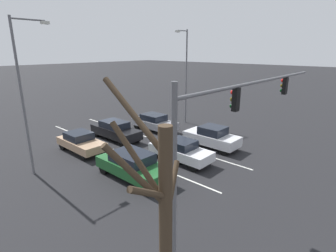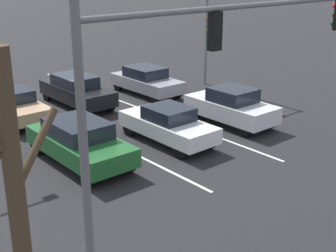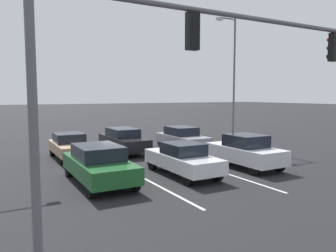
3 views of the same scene
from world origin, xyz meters
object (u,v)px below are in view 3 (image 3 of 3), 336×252
Objects in this scene: car_white_midlane_front at (183,159)px; street_lamp_left_shoulder at (232,74)px; car_gray_leftlane_second at (182,138)px; car_tan_rightlane_second at (70,146)px; traffic_signal_gantry at (203,54)px; car_silver_leftlane_front at (245,151)px; car_darkgreen_rightlane_front at (99,164)px; car_black_midlane_second at (123,140)px.

car_white_midlane_front is 0.49× the size of street_lamp_left_shoulder.
car_gray_leftlane_second reaches higher than car_white_midlane_front.
street_lamp_left_shoulder is at bearing 176.48° from car_tan_rightlane_second.
car_white_midlane_front reaches higher than car_tan_rightlane_second.
car_gray_leftlane_second is 1.07× the size of car_tan_rightlane_second.
car_tan_rightlane_second is at bearing -85.35° from traffic_signal_gantry.
traffic_signal_gantry is at bearing 63.43° from car_white_midlane_front.
street_lamp_left_shoulder reaches higher than car_silver_leftlane_front.
car_silver_leftlane_front is 1.03× the size of car_tan_rightlane_second.
street_lamp_left_shoulder is (-11.36, -5.27, 4.27)m from car_darkgreen_rightlane_front.
car_tan_rightlane_second is at bearing -3.52° from street_lamp_left_shoulder.
street_lamp_left_shoulder reaches higher than traffic_signal_gantry.
car_silver_leftlane_front is at bearing 118.39° from car_black_midlane_second.
car_silver_leftlane_front is at bearing 177.98° from car_white_midlane_front.
car_gray_leftlane_second is at bearing 171.76° from car_black_midlane_second.
car_silver_leftlane_front is at bearing -140.41° from traffic_signal_gantry.
car_white_midlane_front is (-3.73, 0.49, -0.07)m from car_darkgreen_rightlane_front.
car_white_midlane_front is 7.05m from traffic_signal_gantry.
street_lamp_left_shoulder is (-3.85, 0.49, 4.32)m from car_gray_leftlane_second.
street_lamp_left_shoulder is (-4.07, -5.88, 4.26)m from car_silver_leftlane_front.
car_silver_leftlane_front is at bearing 175.15° from car_darkgreen_rightlane_front.
car_darkgreen_rightlane_front is 7.00m from traffic_signal_gantry.
car_tan_rightlane_second is 0.31× the size of traffic_signal_gantry.
car_gray_leftlane_second is at bearing 178.47° from car_tan_rightlane_second.
street_lamp_left_shoulder is (-10.26, -11.00, 0.42)m from traffic_signal_gantry.
car_darkgreen_rightlane_front is at bearing -4.85° from car_silver_leftlane_front.
car_darkgreen_rightlane_front is at bearing 60.83° from car_black_midlane_second.
street_lamp_left_shoulder is (-7.82, 1.07, 4.30)m from car_black_midlane_second.
car_darkgreen_rightlane_front is 0.36× the size of traffic_signal_gantry.
car_black_midlane_second reaches higher than car_white_midlane_front.
car_darkgreen_rightlane_front is 1.12× the size of car_silver_leftlane_front.
car_black_midlane_second is 0.36× the size of traffic_signal_gantry.
car_silver_leftlane_front is 0.47× the size of street_lamp_left_shoulder.
car_black_midlane_second is (0.19, -6.83, 0.04)m from car_white_midlane_front.
car_black_midlane_second is 8.99m from street_lamp_left_shoulder.
car_silver_leftlane_front is (-7.29, 0.62, 0.01)m from car_darkgreen_rightlane_front.
street_lamp_left_shoulder reaches higher than car_gray_leftlane_second.
car_black_midlane_second is (-3.38, -0.38, 0.04)m from car_tan_rightlane_second.
traffic_signal_gantry reaches higher than car_gray_leftlane_second.
car_white_midlane_front is 3.57m from car_silver_leftlane_front.
car_white_midlane_front is 10.50m from street_lamp_left_shoulder.
car_gray_leftlane_second is 0.92× the size of car_black_midlane_second.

